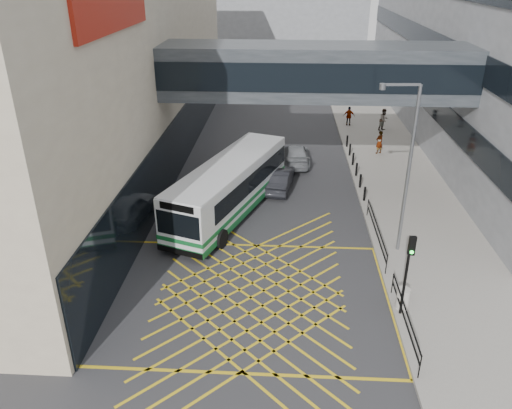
% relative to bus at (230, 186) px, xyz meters
% --- Properties ---
extents(ground, '(120.00, 120.00, 0.00)m').
position_rel_bus_xyz_m(ground, '(1.71, -8.19, -1.70)').
color(ground, '#333335').
extents(building_whsmith, '(24.17, 42.00, 16.00)m').
position_rel_bus_xyz_m(building_whsmith, '(-16.27, 7.81, 6.30)').
color(building_whsmith, '#BDAD92').
rests_on(building_whsmith, ground).
extents(skybridge, '(20.00, 4.10, 3.00)m').
position_rel_bus_xyz_m(skybridge, '(4.71, 3.81, 5.80)').
color(skybridge, '#34393F').
rests_on(skybridge, ground).
extents(pavement, '(6.00, 54.00, 0.16)m').
position_rel_bus_xyz_m(pavement, '(10.71, 6.81, -1.62)').
color(pavement, gray).
rests_on(pavement, ground).
extents(box_junction, '(12.00, 9.00, 0.01)m').
position_rel_bus_xyz_m(box_junction, '(1.71, -8.19, -1.69)').
color(box_junction, gold).
rests_on(box_junction, ground).
extents(bus, '(6.25, 11.49, 3.17)m').
position_rel_bus_xyz_m(bus, '(0.00, 0.00, 0.00)').
color(bus, silver).
rests_on(bus, ground).
extents(car_white, '(2.80, 5.04, 1.51)m').
position_rel_bus_xyz_m(car_white, '(-2.79, -1.23, -0.94)').
color(car_white, silver).
rests_on(car_white, ground).
extents(car_dark, '(2.41, 4.77, 1.43)m').
position_rel_bus_xyz_m(car_dark, '(2.74, 3.61, -0.98)').
color(car_dark, black).
rests_on(car_dark, ground).
extents(car_silver, '(2.19, 4.74, 1.45)m').
position_rel_bus_xyz_m(car_silver, '(3.85, 8.27, -0.97)').
color(car_silver, '#94989C').
rests_on(car_silver, ground).
extents(traffic_light, '(0.26, 0.43, 3.73)m').
position_rel_bus_xyz_m(traffic_light, '(7.96, -9.20, 0.89)').
color(traffic_light, black).
rests_on(traffic_light, pavement).
extents(street_lamp, '(1.90, 0.36, 8.33)m').
position_rel_bus_xyz_m(street_lamp, '(8.68, -3.90, 3.21)').
color(street_lamp, slate).
rests_on(street_lamp, pavement).
extents(litter_bin, '(0.54, 0.54, 0.93)m').
position_rel_bus_xyz_m(litter_bin, '(8.10, -8.73, -1.07)').
color(litter_bin, '#ADA89E').
rests_on(litter_bin, pavement).
extents(kerb_railings, '(0.05, 12.54, 1.00)m').
position_rel_bus_xyz_m(kerb_railings, '(7.86, -6.41, -0.82)').
color(kerb_railings, black).
rests_on(kerb_railings, pavement).
extents(bollards, '(0.14, 10.14, 0.90)m').
position_rel_bus_xyz_m(bollards, '(7.96, 6.81, -1.09)').
color(bollards, black).
rests_on(bollards, pavement).
extents(pedestrian_a, '(0.86, 0.80, 1.75)m').
position_rel_bus_xyz_m(pedestrian_a, '(10.20, 10.39, -0.66)').
color(pedestrian_a, gray).
rests_on(pedestrian_a, pavement).
extents(pedestrian_b, '(1.04, 0.98, 1.87)m').
position_rel_bus_xyz_m(pedestrian_b, '(11.53, 16.33, -0.60)').
color(pedestrian_b, gray).
rests_on(pedestrian_b, pavement).
extents(pedestrian_c, '(1.05, 0.62, 1.68)m').
position_rel_bus_xyz_m(pedestrian_c, '(8.72, 17.62, -0.70)').
color(pedestrian_c, gray).
rests_on(pedestrian_c, pavement).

